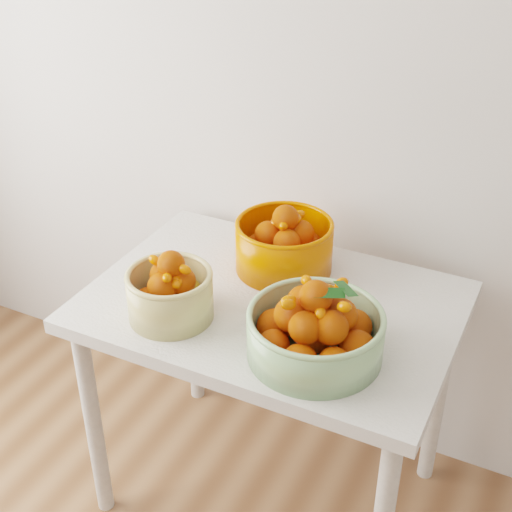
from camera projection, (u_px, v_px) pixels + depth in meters
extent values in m
cube|color=silver|center=(451.00, 59.00, 1.83)|extent=(4.00, 0.04, 2.70)
cube|color=silver|center=(272.00, 307.00, 1.96)|extent=(1.00, 0.70, 0.04)
cylinder|color=silver|center=(93.00, 423.00, 2.10)|extent=(0.05, 0.05, 0.71)
cylinder|color=silver|center=(194.00, 319.00, 2.54)|extent=(0.05, 0.05, 0.71)
cylinder|color=silver|center=(438.00, 393.00, 2.21)|extent=(0.05, 0.05, 0.71)
cylinder|color=tan|center=(170.00, 296.00, 1.85)|extent=(0.29, 0.29, 0.13)
torus|color=tan|center=(169.00, 275.00, 1.82)|extent=(0.30, 0.30, 0.02)
sphere|color=#D1660C|center=(189.00, 306.00, 1.84)|extent=(0.08, 0.08, 0.08)
sphere|color=#D1660C|center=(187.00, 291.00, 1.90)|extent=(0.08, 0.08, 0.08)
sphere|color=#D1660C|center=(162.00, 289.00, 1.90)|extent=(0.07, 0.07, 0.07)
sphere|color=#CF3900|center=(148.00, 302.00, 1.85)|extent=(0.08, 0.08, 0.08)
sphere|color=#CF3900|center=(165.00, 313.00, 1.81)|extent=(0.08, 0.08, 0.08)
sphere|color=#CF3900|center=(171.00, 300.00, 1.86)|extent=(0.07, 0.07, 0.07)
sphere|color=#CF3900|center=(181.00, 281.00, 1.83)|extent=(0.08, 0.08, 0.08)
sphere|color=#CF3900|center=(164.00, 275.00, 1.85)|extent=(0.08, 0.08, 0.08)
sphere|color=#CF3900|center=(162.00, 287.00, 1.81)|extent=(0.08, 0.08, 0.08)
sphere|color=#CF3900|center=(171.00, 264.00, 1.81)|extent=(0.07, 0.07, 0.07)
ellipsoid|color=#E14A02|center=(185.00, 269.00, 1.79)|extent=(0.04, 0.03, 0.04)
ellipsoid|color=#E14A02|center=(163.00, 261.00, 1.84)|extent=(0.05, 0.04, 0.03)
ellipsoid|color=#E14A02|center=(176.00, 284.00, 1.79)|extent=(0.05, 0.04, 0.04)
ellipsoid|color=#E14A02|center=(155.00, 260.00, 1.83)|extent=(0.04, 0.03, 0.04)
ellipsoid|color=#E14A02|center=(170.00, 269.00, 1.81)|extent=(0.04, 0.05, 0.04)
ellipsoid|color=#E14A02|center=(170.00, 269.00, 1.80)|extent=(0.05, 0.04, 0.04)
ellipsoid|color=#E14A02|center=(177.00, 281.00, 1.80)|extent=(0.05, 0.04, 0.04)
ellipsoid|color=#E14A02|center=(167.00, 278.00, 1.77)|extent=(0.04, 0.05, 0.03)
cylinder|color=#8FB881|center=(315.00, 336.00, 1.72)|extent=(0.39, 0.39, 0.12)
torus|color=#8FB881|center=(316.00, 316.00, 1.69)|extent=(0.40, 0.40, 0.02)
sphere|color=#CF3900|center=(357.00, 349.00, 1.68)|extent=(0.09, 0.09, 0.09)
sphere|color=#CF3900|center=(354.00, 327.00, 1.75)|extent=(0.09, 0.09, 0.09)
sphere|color=#CF3900|center=(330.00, 313.00, 1.80)|extent=(0.08, 0.08, 0.08)
sphere|color=#CF3900|center=(297.00, 312.00, 1.81)|extent=(0.09, 0.09, 0.09)
sphere|color=#CF3900|center=(274.00, 326.00, 1.76)|extent=(0.09, 0.09, 0.09)
sphere|color=#CF3900|center=(274.00, 345.00, 1.69)|extent=(0.08, 0.08, 0.08)
sphere|color=#CF3900|center=(299.00, 363.00, 1.64)|extent=(0.09, 0.09, 0.09)
sphere|color=#CF3900|center=(334.00, 363.00, 1.64)|extent=(0.08, 0.08, 0.08)
sphere|color=#CF3900|center=(315.00, 337.00, 1.72)|extent=(0.08, 0.08, 0.08)
sphere|color=#CF3900|center=(341.00, 315.00, 1.69)|extent=(0.08, 0.08, 0.08)
sphere|color=#CF3900|center=(325.00, 302.00, 1.73)|extent=(0.08, 0.08, 0.08)
sphere|color=#CF3900|center=(303.00, 302.00, 1.73)|extent=(0.08, 0.08, 0.08)
sphere|color=#CF3900|center=(291.00, 315.00, 1.69)|extent=(0.09, 0.09, 0.09)
sphere|color=#CF3900|center=(305.00, 328.00, 1.64)|extent=(0.08, 0.08, 0.08)
sphere|color=#CF3900|center=(331.00, 327.00, 1.64)|extent=(0.08, 0.08, 0.08)
sphere|color=#CF3900|center=(316.00, 297.00, 1.66)|extent=(0.08, 0.08, 0.08)
ellipsoid|color=#E14A02|center=(320.00, 313.00, 1.63)|extent=(0.05, 0.05, 0.04)
ellipsoid|color=#E14A02|center=(314.00, 315.00, 1.65)|extent=(0.04, 0.05, 0.04)
ellipsoid|color=#E14A02|center=(306.00, 281.00, 1.73)|extent=(0.05, 0.05, 0.04)
ellipsoid|color=#E14A02|center=(317.00, 306.00, 1.67)|extent=(0.05, 0.05, 0.04)
ellipsoid|color=#E14A02|center=(322.00, 295.00, 1.68)|extent=(0.04, 0.05, 0.04)
ellipsoid|color=#E14A02|center=(288.00, 301.00, 1.64)|extent=(0.05, 0.05, 0.04)
ellipsoid|color=#E14A02|center=(344.00, 307.00, 1.61)|extent=(0.05, 0.04, 0.04)
ellipsoid|color=#E14A02|center=(342.00, 283.00, 1.70)|extent=(0.04, 0.05, 0.03)
ellipsoid|color=#E14A02|center=(288.00, 305.00, 1.62)|extent=(0.05, 0.05, 0.04)
ellipsoid|color=#E14A02|center=(334.00, 291.00, 1.71)|extent=(0.04, 0.05, 0.03)
ellipsoid|color=#E14A02|center=(327.00, 289.00, 1.67)|extent=(0.05, 0.05, 0.04)
cylinder|color=#DE4E00|center=(284.00, 247.00, 2.05)|extent=(0.34, 0.34, 0.15)
torus|color=#DE4E00|center=(285.00, 224.00, 2.02)|extent=(0.34, 0.34, 0.01)
sphere|color=#CF3900|center=(310.00, 260.00, 2.03)|extent=(0.08, 0.08, 0.08)
sphere|color=#CF3900|center=(308.00, 245.00, 2.10)|extent=(0.08, 0.08, 0.08)
sphere|color=#CF3900|center=(279.00, 239.00, 2.14)|extent=(0.08, 0.08, 0.08)
sphere|color=#CF3900|center=(257.00, 247.00, 2.09)|extent=(0.08, 0.08, 0.08)
sphere|color=#CF3900|center=(260.00, 262.00, 2.02)|extent=(0.08, 0.08, 0.08)
sphere|color=#CF3900|center=(286.00, 268.00, 1.99)|extent=(0.08, 0.08, 0.08)
sphere|color=#CF3900|center=(284.00, 253.00, 2.06)|extent=(0.08, 0.08, 0.08)
sphere|color=#CF3900|center=(300.00, 234.00, 2.04)|extent=(0.08, 0.08, 0.08)
sphere|color=#CF3900|center=(283.00, 226.00, 2.07)|extent=(0.08, 0.08, 0.08)
sphere|color=#CF3900|center=(268.00, 234.00, 2.03)|extent=(0.08, 0.08, 0.08)
sphere|color=#CF3900|center=(287.00, 242.00, 1.99)|extent=(0.08, 0.08, 0.08)
sphere|color=#CF3900|center=(286.00, 218.00, 2.01)|extent=(0.08, 0.08, 0.08)
ellipsoid|color=#E14A02|center=(300.00, 215.00, 2.05)|extent=(0.04, 0.05, 0.04)
ellipsoid|color=#E14A02|center=(295.00, 220.00, 2.01)|extent=(0.05, 0.04, 0.03)
ellipsoid|color=#E14A02|center=(286.00, 220.00, 2.06)|extent=(0.04, 0.04, 0.04)
ellipsoid|color=#E14A02|center=(277.00, 224.00, 2.02)|extent=(0.05, 0.05, 0.04)
ellipsoid|color=#E14A02|center=(285.00, 215.00, 2.05)|extent=(0.04, 0.05, 0.03)
ellipsoid|color=#E14A02|center=(284.00, 231.00, 2.01)|extent=(0.04, 0.04, 0.03)
ellipsoid|color=#E14A02|center=(298.00, 226.00, 2.03)|extent=(0.05, 0.05, 0.04)
ellipsoid|color=#E14A02|center=(286.00, 220.00, 2.01)|extent=(0.05, 0.05, 0.04)
ellipsoid|color=#E14A02|center=(286.00, 224.00, 2.02)|extent=(0.03, 0.04, 0.03)
ellipsoid|color=#E14A02|center=(296.00, 218.00, 2.01)|extent=(0.05, 0.05, 0.04)
ellipsoid|color=#E14A02|center=(285.00, 223.00, 2.01)|extent=(0.05, 0.05, 0.03)
ellipsoid|color=#E14A02|center=(286.00, 216.00, 2.05)|extent=(0.04, 0.05, 0.04)
ellipsoid|color=#E14A02|center=(283.00, 226.00, 1.98)|extent=(0.04, 0.05, 0.04)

